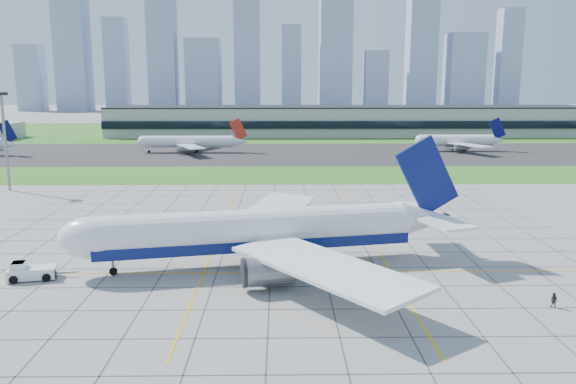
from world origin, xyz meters
name	(u,v)px	position (x,y,z in m)	size (l,w,h in m)	color
ground	(271,268)	(0.00, 0.00, 0.00)	(1400.00, 1400.00, 0.00)	gray
grass_median	(275,175)	(0.00, 90.00, 0.02)	(700.00, 35.00, 0.04)	#2C691E
asphalt_taxiway	(276,153)	(0.00, 145.00, 0.03)	(700.00, 75.00, 0.04)	#383838
grass_far	(277,131)	(0.00, 255.00, 0.02)	(700.00, 145.00, 0.04)	#2C691E
apron_markings	(274,247)	(0.43, 11.09, 0.02)	(120.00, 130.00, 0.03)	#474744
terminal	(349,121)	(40.00, 229.87, 7.89)	(260.00, 43.00, 15.80)	#B7B7B2
light_mast	(4,129)	(-70.00, 65.00, 16.18)	(2.50, 2.50, 25.60)	gray
city_skyline	(270,54)	(-8.71, 520.00, 59.09)	(523.00, 32.40, 160.00)	#95A4C4
airliner	(259,232)	(-1.87, 1.51, 5.37)	(61.79, 62.02, 19.64)	white
pushback_tug	(30,271)	(-34.51, -4.45, 1.18)	(9.69, 4.39, 2.66)	white
crew_near	(55,275)	(-30.70, -4.99, 0.86)	(0.63, 0.41, 1.72)	black
crew_far	(554,301)	(35.67, -16.00, 0.98)	(0.95, 0.74, 1.96)	black
distant_jet_1	(190,142)	(-35.41, 148.45, 4.49)	(42.62, 42.66, 14.08)	white
distant_jet_2	(458,140)	(76.22, 151.96, 4.48)	(35.61, 42.66, 14.08)	white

